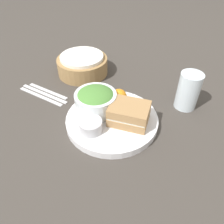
% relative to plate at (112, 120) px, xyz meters
% --- Properties ---
extents(ground_plane, '(4.00, 4.00, 0.00)m').
position_rel_plate_xyz_m(ground_plane, '(0.00, 0.00, -0.01)').
color(ground_plane, '#3D3833').
extents(plate, '(0.27, 0.27, 0.02)m').
position_rel_plate_xyz_m(plate, '(0.00, 0.00, 0.00)').
color(plate, silver).
rests_on(plate, ground_plane).
extents(sandwich, '(0.12, 0.09, 0.06)m').
position_rel_plate_xyz_m(sandwich, '(0.05, -0.01, 0.04)').
color(sandwich, '#A37A4C').
rests_on(sandwich, plate).
extents(salad_bowl, '(0.12, 0.12, 0.07)m').
position_rel_plate_xyz_m(salad_bowl, '(-0.05, 0.02, 0.05)').
color(salad_bowl, white).
rests_on(salad_bowl, plate).
extents(dressing_cup, '(0.06, 0.06, 0.03)m').
position_rel_plate_xyz_m(dressing_cup, '(-0.05, -0.06, 0.03)').
color(dressing_cup, '#B7B7BC').
rests_on(dressing_cup, plate).
extents(orange_wedge, '(0.05, 0.05, 0.05)m').
position_rel_plate_xyz_m(orange_wedge, '(0.01, 0.07, 0.04)').
color(orange_wedge, orange).
rests_on(orange_wedge, plate).
extents(drink_glass, '(0.07, 0.07, 0.12)m').
position_rel_plate_xyz_m(drink_glass, '(0.21, 0.13, 0.05)').
color(drink_glass, silver).
rests_on(drink_glass, ground_plane).
extents(bread_basket, '(0.19, 0.19, 0.07)m').
position_rel_plate_xyz_m(bread_basket, '(-0.17, 0.25, 0.02)').
color(bread_basket, '#997547').
rests_on(bread_basket, ground_plane).
extents(fork, '(0.18, 0.07, 0.01)m').
position_rel_plate_xyz_m(fork, '(-0.27, 0.07, -0.01)').
color(fork, silver).
rests_on(fork, ground_plane).
extents(knife, '(0.19, 0.08, 0.01)m').
position_rel_plate_xyz_m(knife, '(-0.26, 0.09, -0.01)').
color(knife, silver).
rests_on(knife, ground_plane).
extents(spoon, '(0.17, 0.07, 0.01)m').
position_rel_plate_xyz_m(spoon, '(-0.25, 0.11, -0.01)').
color(spoon, silver).
rests_on(spoon, ground_plane).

